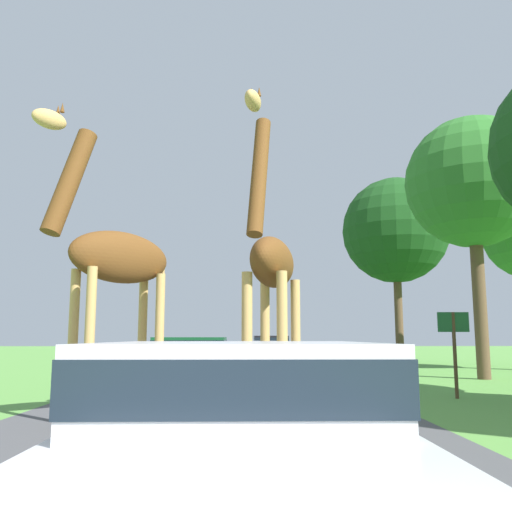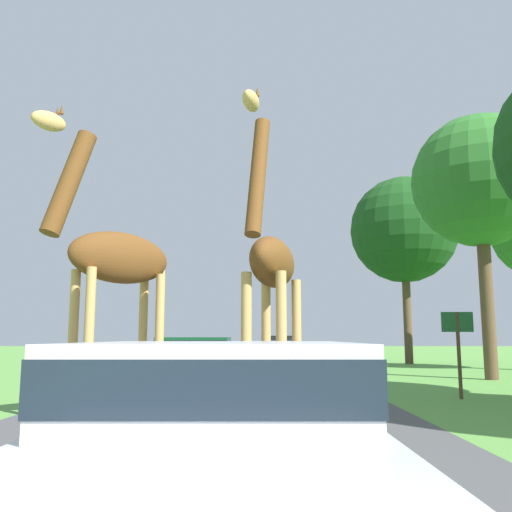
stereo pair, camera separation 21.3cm
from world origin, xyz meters
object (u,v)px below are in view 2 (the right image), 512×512
tree_left_edge (479,182)px  car_queue_left (278,350)px  tree_centre_back (404,230)px  giraffe_near_road (271,269)px  sign_post (458,338)px  car_queue_right (270,356)px  car_far_ahead (195,361)px  car_lead_maroon (218,435)px  giraffe_companion (112,261)px

tree_left_edge → car_queue_left: bearing=127.4°
tree_centre_back → car_queue_left: bearing=-165.7°
giraffe_near_road → sign_post: (4.18, 2.39, -1.25)m
car_queue_right → car_far_ahead: car_far_ahead is taller
giraffe_near_road → car_far_ahead: 5.09m
giraffe_near_road → tree_centre_back: bearing=-98.4°
car_queue_right → sign_post: size_ratio=2.14×
tree_centre_back → sign_post: 16.64m
tree_left_edge → tree_centre_back: tree_centre_back is taller
car_lead_maroon → sign_post: sign_post is taller
car_queue_left → sign_post: 14.14m
sign_post → tree_left_edge: bearing=60.9°
car_queue_right → tree_left_edge: size_ratio=0.47×
car_far_ahead → tree_centre_back: size_ratio=0.50×
giraffe_companion → car_queue_left: giraffe_companion is taller
sign_post → giraffe_companion: bearing=-155.2°
tree_left_edge → sign_post: bearing=-119.1°
tree_left_edge → sign_post: size_ratio=4.61×
car_queue_right → car_queue_left: 5.61m
giraffe_near_road → tree_centre_back: size_ratio=0.57×
giraffe_companion → car_lead_maroon: giraffe_companion is taller
giraffe_near_road → car_queue_right: 10.69m
giraffe_near_road → tree_left_edge: 11.23m
giraffe_companion → car_queue_left: 17.32m
car_lead_maroon → sign_post: bearing=60.8°
giraffe_companion → car_lead_maroon: (2.14, -5.25, -1.88)m
giraffe_companion → car_queue_right: size_ratio=1.23×
car_lead_maroon → sign_post: 9.67m
giraffe_near_road → car_far_ahead: size_ratio=1.13×
car_lead_maroon → tree_left_edge: tree_left_edge is taller
giraffe_companion → car_queue_right: (2.90, 11.29, -1.93)m
car_lead_maroon → car_queue_right: (0.76, 16.54, -0.05)m
car_queue_right → car_queue_left: bearing=84.6°
car_queue_right → tree_centre_back: 11.89m
car_queue_right → tree_left_edge: (6.92, -2.78, 5.78)m
car_queue_left → tree_centre_back: bearing=14.3°
car_queue_left → giraffe_companion: bearing=-101.5°
giraffe_companion → tree_centre_back: tree_centre_back is taller
tree_centre_back → tree_left_edge: bearing=-91.2°
giraffe_companion → car_far_ahead: (0.83, 5.16, -1.86)m
car_queue_right → car_queue_left: size_ratio=0.88×
car_queue_right → giraffe_companion: bearing=-104.4°
car_lead_maroon → car_far_ahead: (-1.31, 10.41, 0.02)m
car_far_ahead → sign_post: sign_post is taller
car_far_ahead → sign_post: (6.02, -1.99, 0.58)m
car_queue_left → sign_post: sign_post is taller
car_queue_left → car_far_ahead: car_queue_left is taller
car_lead_maroon → car_queue_right: bearing=87.4°
giraffe_near_road → giraffe_companion: 2.78m
giraffe_near_road → car_queue_right: size_ratio=1.34×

